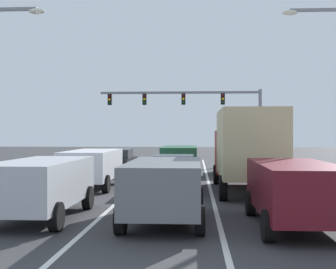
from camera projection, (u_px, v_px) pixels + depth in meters
name	position (u px, v px, depth m)	size (l,w,h in m)	color
ground_plane	(171.00, 190.00, 19.77)	(120.00, 120.00, 0.00)	#333335
lane_stripe_between_right_lane_and_center_lane	(208.00, 182.00, 23.06)	(0.14, 37.40, 0.01)	silver
lane_stripe_between_center_lane_and_left_lane	(141.00, 181.00, 23.27)	(0.14, 37.40, 0.01)	silver
snow_bank_right_shoulder	(316.00, 177.00, 22.74)	(1.93, 37.40, 0.54)	white
snow_bank_left_shoulder	(38.00, 174.00, 23.58)	(1.21, 37.40, 0.68)	white
suv_maroon_right_lane_nearest	(295.00, 188.00, 12.00)	(2.16, 4.90, 1.67)	maroon
box_truck_right_lane_second	(247.00, 146.00, 19.09)	(2.53, 7.20, 3.36)	maroon
sedan_tan_right_lane_third	(234.00, 161.00, 27.39)	(2.00, 4.50, 1.51)	#937F60
suv_gray_center_lane_nearest	(165.00, 185.00, 12.77)	(2.16, 4.90, 1.67)	slate
sedan_navy_center_lane_second	(174.00, 172.00, 19.73)	(2.00, 4.50, 1.51)	navy
suv_green_center_lane_third	(180.00, 158.00, 26.49)	(2.16, 4.90, 1.67)	#1E5633
suv_silver_left_lane_nearest	(41.00, 183.00, 13.25)	(2.16, 4.90, 1.67)	#B7BABF
suv_white_left_lane_second	(92.00, 165.00, 20.63)	(2.16, 4.90, 1.67)	silver
sedan_black_left_lane_third	(117.00, 162.00, 27.14)	(2.00, 4.50, 1.51)	black
traffic_light_gantry	(199.00, 105.00, 40.02)	(14.00, 0.47, 6.20)	slate
street_lamp_right_mid	(331.00, 79.00, 21.02)	(2.66, 0.36, 8.21)	gray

